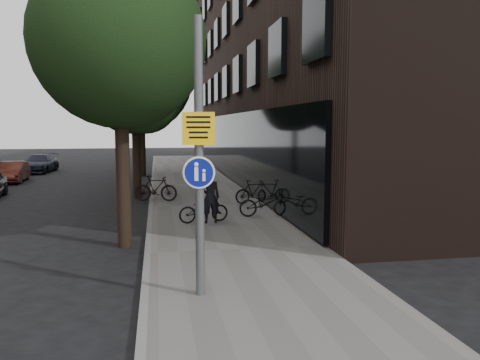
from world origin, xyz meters
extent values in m
plane|color=black|center=(0.00, 0.00, 0.00)|extent=(120.00, 120.00, 0.00)
cube|color=#65625D|center=(0.25, 10.00, 0.06)|extent=(4.50, 60.00, 0.12)
cube|color=slate|center=(-2.00, 10.00, 0.07)|extent=(0.15, 60.00, 0.13)
cube|color=black|center=(8.50, 22.00, 9.00)|extent=(12.00, 40.00, 18.00)
cylinder|color=black|center=(-2.60, 4.50, 1.60)|extent=(0.36, 0.36, 3.20)
sphere|color=black|center=(-2.60, 4.50, 5.30)|extent=(4.40, 4.40, 4.40)
sphere|color=black|center=(-2.20, 5.30, 4.30)|extent=(2.64, 2.64, 2.64)
cylinder|color=black|center=(-2.60, 13.00, 1.60)|extent=(0.36, 0.36, 3.20)
sphere|color=black|center=(-2.60, 13.00, 5.30)|extent=(5.00, 5.00, 5.00)
sphere|color=black|center=(-2.20, 13.80, 4.30)|extent=(3.00, 3.00, 3.00)
cylinder|color=black|center=(-2.60, 22.00, 1.60)|extent=(0.36, 0.36, 3.20)
sphere|color=black|center=(-2.60, 22.00, 5.30)|extent=(5.00, 5.00, 5.00)
sphere|color=black|center=(-2.20, 22.80, 4.30)|extent=(3.00, 3.00, 3.00)
cylinder|color=#595B5E|center=(-0.99, 0.33, 2.59)|extent=(0.16, 0.16, 4.93)
cube|color=#E4AE0C|center=(-0.99, 0.33, 3.13)|extent=(0.57, 0.12, 0.57)
cylinder|color=navy|center=(-0.99, 0.33, 2.37)|extent=(0.50, 0.10, 0.50)
cylinder|color=white|center=(-0.99, 0.33, 2.37)|extent=(0.57, 0.11, 0.57)
imported|color=black|center=(-0.10, 6.57, 0.95)|extent=(0.62, 0.42, 1.65)
imported|color=black|center=(1.84, 7.28, 0.58)|extent=(1.80, 0.76, 0.92)
imported|color=black|center=(2.00, 9.95, 0.59)|extent=(1.61, 0.75, 0.93)
imported|color=black|center=(-0.30, 6.69, 0.54)|extent=(1.68, 0.85, 0.84)
imported|color=black|center=(-1.80, 11.20, 0.64)|extent=(1.81, 0.92, 1.05)
imported|color=#552118|center=(-9.74, 20.11, 0.58)|extent=(1.45, 3.59, 1.16)
imported|color=black|center=(-9.61, 25.76, 0.62)|extent=(1.97, 4.35, 1.24)
camera|label=1|loc=(-1.72, -7.91, 3.19)|focal=35.00mm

